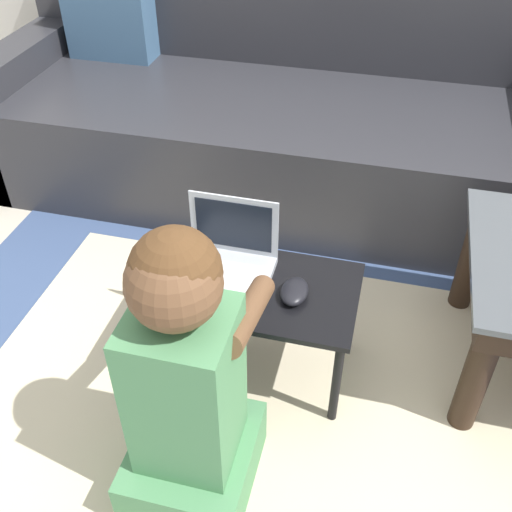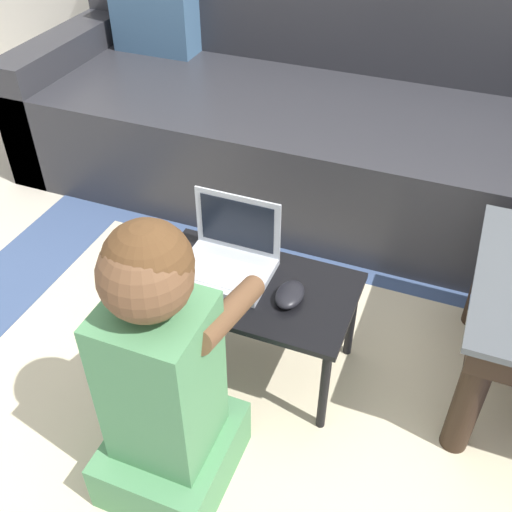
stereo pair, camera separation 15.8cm
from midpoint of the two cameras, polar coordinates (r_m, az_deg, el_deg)
ground_plane at (r=1.72m, az=-4.62°, el=-13.85°), size 16.00×16.00×0.00m
area_rug at (r=1.69m, az=-4.69°, el=-15.19°), size 2.11×1.83×0.01m
couch at (r=2.50m, az=-0.31°, el=13.40°), size 2.24×0.92×0.83m
laptop_desk at (r=1.61m, az=-3.01°, el=-3.95°), size 0.55×0.32×0.31m
laptop at (r=1.61m, az=-5.55°, el=-0.67°), size 0.24×0.19×0.20m
computer_mouse at (r=1.54m, az=0.76°, el=-3.51°), size 0.07×0.11×0.03m
person_seated at (r=1.32m, az=-10.07°, el=-12.39°), size 0.28×0.45×0.76m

